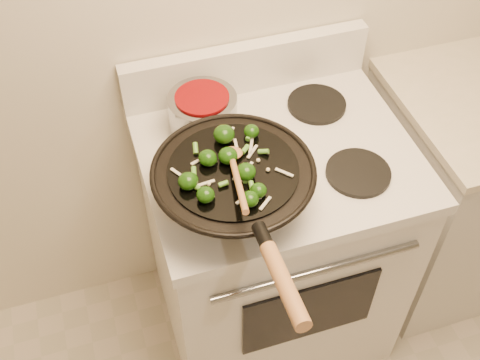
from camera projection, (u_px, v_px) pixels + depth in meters
name	position (u px, v px, depth m)	size (l,w,h in m)	color
stove	(272.00, 243.00, 2.06)	(0.78, 0.67, 1.08)	white
wok	(234.00, 185.00, 1.53)	(0.42, 0.69, 0.20)	black
stirfry	(223.00, 166.00, 1.47)	(0.29, 0.29, 0.05)	#143A09
wooden_spoon	(235.00, 169.00, 1.44)	(0.08, 0.28, 0.09)	#A87042
saucepan	(203.00, 112.00, 1.73)	(0.20, 0.32, 0.12)	gray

